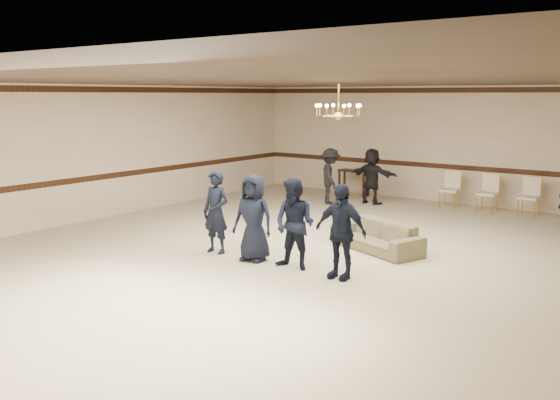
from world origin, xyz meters
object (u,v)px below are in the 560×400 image
at_px(boy_c, 295,224).
at_px(banquet_chair_right, 529,197).
at_px(banquet_chair_mid, 488,193).
at_px(console_table, 354,183).
at_px(adult_left, 330,176).
at_px(boy_a, 216,212).
at_px(boy_d, 340,231).
at_px(banquet_chair_left, 450,190).
at_px(chandelier, 339,99).
at_px(adult_mid, 372,176).
at_px(boy_b, 253,218).
at_px(settee, 376,236).

relative_size(boy_c, banquet_chair_right, 1.62).
height_order(banquet_chair_mid, console_table, banquet_chair_mid).
distance_m(adult_left, banquet_chair_right, 5.05).
relative_size(boy_a, boy_d, 1.00).
height_order(boy_c, console_table, boy_c).
relative_size(boy_a, banquet_chair_left, 1.62).
bearing_deg(adult_left, banquet_chair_left, -104.48).
relative_size(chandelier, banquet_chair_mid, 0.97).
bearing_deg(chandelier, banquet_chair_mid, 75.70).
height_order(boy_d, banquet_chair_mid, boy_d).
bearing_deg(boy_d, boy_a, -179.75).
xyz_separation_m(chandelier, boy_a, (-1.54, -1.83, -2.09)).
height_order(chandelier, boy_d, chandelier).
height_order(chandelier, banquet_chair_mid, chandelier).
relative_size(adult_mid, console_table, 1.67).
distance_m(chandelier, banquet_chair_left, 5.77).
bearing_deg(banquet_chair_mid, banquet_chair_left, -178.67).
relative_size(boy_b, boy_c, 1.00).
distance_m(adult_left, adult_mid, 1.14).
relative_size(boy_c, console_table, 1.71).
bearing_deg(banquet_chair_left, console_table, 171.13).
xyz_separation_m(boy_a, adult_mid, (-0.07, 6.37, -0.02)).
bearing_deg(adult_mid, boy_a, 97.16).
distance_m(boy_a, boy_b, 0.90).
bearing_deg(boy_c, boy_b, 177.67).
height_order(chandelier, boy_a, chandelier).
relative_size(chandelier, boy_c, 0.60).
bearing_deg(banquet_chair_right, banquet_chair_left, -178.14).
relative_size(chandelier, banquet_chair_right, 0.97).
relative_size(chandelier, settee, 0.49).
bearing_deg(boy_a, console_table, 97.24).
bearing_deg(chandelier, adult_left, 123.11).
bearing_deg(boy_c, console_table, 109.60).
relative_size(chandelier, boy_d, 0.60).
height_order(boy_a, adult_left, boy_a).
bearing_deg(chandelier, boy_a, -130.01).
relative_size(settee, banquet_chair_mid, 2.00).
distance_m(banquet_chair_left, banquet_chair_right, 2.00).
bearing_deg(boy_c, adult_left, 113.69).
xyz_separation_m(banquet_chair_left, banquet_chair_mid, (1.00, 0.00, 0.00)).
relative_size(boy_a, boy_b, 1.00).
relative_size(boy_c, boy_d, 1.00).
distance_m(boy_a, boy_d, 2.70).
bearing_deg(adult_left, settee, -178.92).
distance_m(boy_d, banquet_chair_left, 7.13).
relative_size(boy_d, console_table, 1.71).
distance_m(boy_c, adult_left, 6.31).
bearing_deg(boy_b, adult_mid, 89.36).
bearing_deg(boy_a, banquet_chair_left, 73.60).
bearing_deg(banquet_chair_right, boy_a, -116.84).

